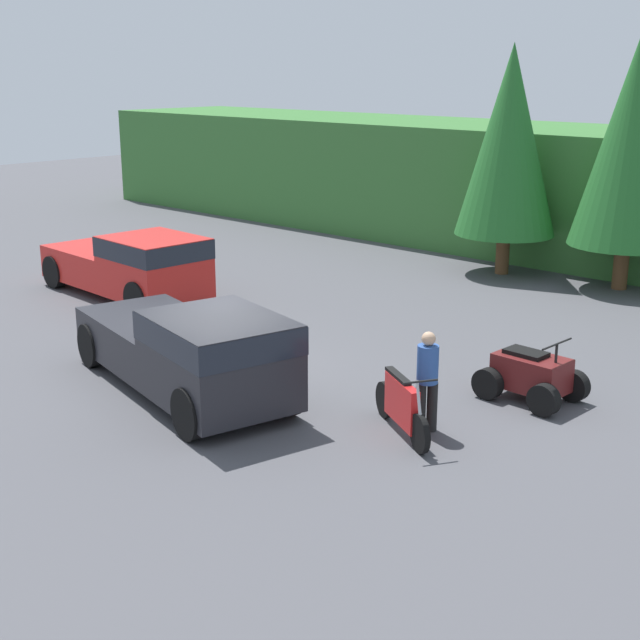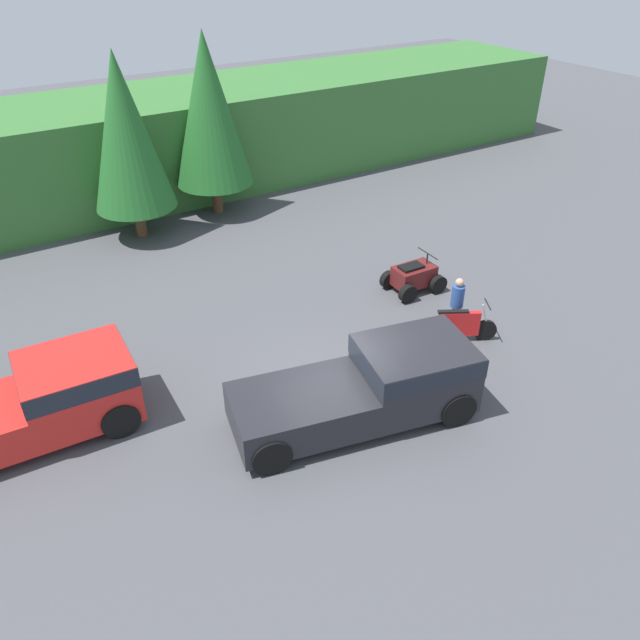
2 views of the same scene
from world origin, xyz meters
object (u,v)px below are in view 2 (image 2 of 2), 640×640
pickup_truck_second (375,384)px  dirt_bike (458,326)px  pickup_truck_red (35,401)px  rider_person (457,304)px  quad_atv (414,277)px

pickup_truck_second → dirt_bike: bearing=30.8°
pickup_truck_red → rider_person: bearing=-7.0°
quad_atv → rider_person: size_ratio=1.04×
rider_person → quad_atv: bearing=118.2°
dirt_bike → quad_atv: quad_atv is taller
pickup_truck_second → quad_atv: pickup_truck_second is taller
pickup_truck_second → quad_atv: size_ratio=3.30×
pickup_truck_red → pickup_truck_second: 7.77m
pickup_truck_red → rider_person: 11.18m
pickup_truck_red → pickup_truck_second: same height
dirt_bike → quad_atv: size_ratio=1.08×
pickup_truck_second → quad_atv: (4.66, 4.17, -0.49)m
dirt_bike → rider_person: rider_person is taller
rider_person → pickup_truck_red: bearing=-149.6°
pickup_truck_second → rider_person: pickup_truck_second is taller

